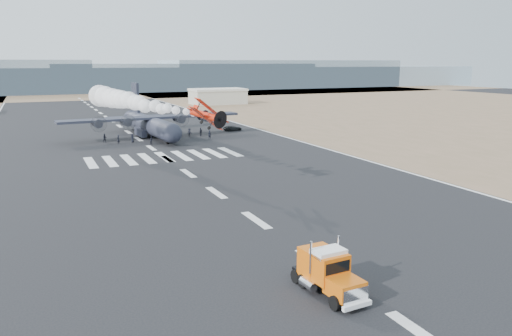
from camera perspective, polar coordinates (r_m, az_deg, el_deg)
ground at (r=41.08m, az=7.05°, el=-10.65°), size 500.00×500.00×0.00m
scrub_far at (r=263.49m, az=-20.05°, el=7.85°), size 500.00×80.00×0.00m
runway_markings at (r=95.70m, az=-11.88°, el=2.26°), size 60.00×260.00×0.01m
ridge_seg_d at (r=293.09m, az=-20.62°, el=9.43°), size 150.00×50.00×13.00m
ridge_seg_e at (r=304.48m, az=-8.17°, el=10.32°), size 150.00×50.00×15.00m
ridge_seg_f at (r=328.57m, az=2.96°, el=10.71°), size 150.00×50.00×17.00m
ridge_seg_g at (r=362.92m, az=12.28°, el=10.26°), size 150.00×50.00×13.00m
hangar_right at (r=194.25m, az=-4.39°, el=8.19°), size 20.50×12.50×5.90m
semi_truck at (r=35.56m, az=8.17°, el=-11.61°), size 2.80×7.27×3.23m
aerobatic_biplane at (r=61.23m, az=-5.68°, el=6.04°), size 5.20×5.60×4.51m
smoke_trail at (r=86.67m, az=-15.63°, el=7.56°), size 9.50×34.20×3.80m
transport_aircraft at (r=110.10m, az=-12.03°, el=5.01°), size 38.61×31.76×11.14m
support_vehicle at (r=117.65m, az=-2.66°, el=4.58°), size 4.53×2.40×1.21m
crew_a at (r=105.06m, az=-5.35°, el=3.82°), size 0.78×0.69×1.84m
crew_b at (r=104.81m, az=-16.89°, el=3.30°), size 0.89×0.62×1.71m
crew_c at (r=108.90m, az=-7.61°, el=4.04°), size 1.15×1.24×1.79m
crew_d at (r=109.39m, az=-6.34°, el=4.13°), size 1.14×1.18×1.85m
crew_e at (r=103.28m, az=-13.94°, el=3.32°), size 0.88×0.93×1.64m
crew_f at (r=101.43m, az=-9.41°, el=3.43°), size 1.70×1.53×1.87m
crew_g at (r=101.75m, az=-15.46°, el=3.15°), size 0.83×0.82×1.76m
crew_h at (r=99.98m, az=-11.84°, el=3.16°), size 0.57×0.85×1.67m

